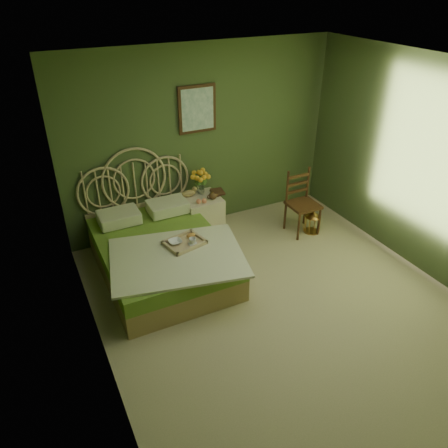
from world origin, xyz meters
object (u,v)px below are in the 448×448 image
bed (160,251)px  birdcage (312,222)px  chair (301,198)px  nightstand (202,210)px

bed → birdcage: bearing=-1.4°
bed → chair: (2.18, 0.10, 0.22)m
chair → bed: bearing=-177.1°
nightstand → chair: 1.44m
birdcage → bed: bearing=178.6°
nightstand → chair: bearing=-23.2°
bed → birdcage: bed is taller
nightstand → chair: size_ratio=1.08×
bed → chair: bearing=2.5°
chair → birdcage: 0.41m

